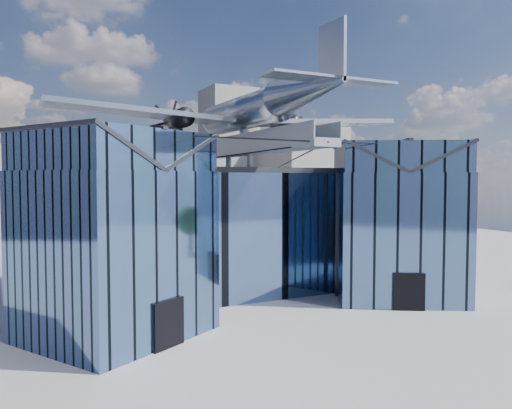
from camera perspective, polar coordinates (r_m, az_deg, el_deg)
name	(u,v)px	position (r m, az deg, el deg)	size (l,w,h in m)	color
ground_plane	(269,310)	(35.30, 1.48, -11.91)	(120.00, 120.00, 0.00)	gray
museum	(235,223)	(39.50, -2.47, -2.15)	(32.88, 24.50, 17.60)	#496895
bg_towers	(129,173)	(82.49, -14.28, 3.55)	(77.00, 24.50, 26.00)	gray
tree_side_e	(404,232)	(51.83, 16.58, -3.06)	(4.13, 4.13, 5.50)	#382216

